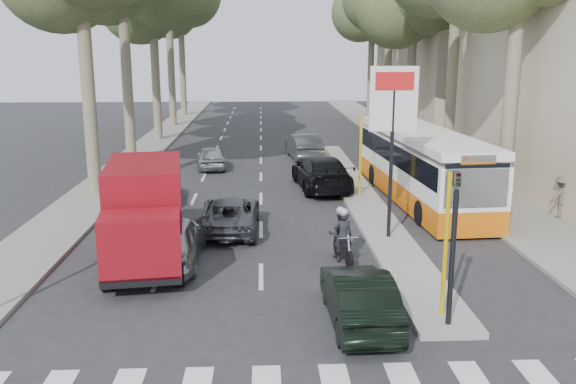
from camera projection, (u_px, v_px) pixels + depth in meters
name	position (u px, v px, depth m)	size (l,w,h in m)	color
ground	(298.00, 305.00, 14.87)	(120.00, 120.00, 0.00)	#28282B
sidewalk_right	(407.00, 145.00, 39.54)	(3.20, 70.00, 0.12)	gray
median_left	(157.00, 140.00, 41.75)	(2.40, 64.00, 0.12)	gray
traffic_island	(359.00, 196.00, 25.69)	(1.50, 26.00, 0.16)	gray
building_far	(473.00, 24.00, 46.77)	(11.00, 20.00, 16.00)	#B7A88E
billboard	(393.00, 128.00, 19.02)	(1.50, 12.10, 5.60)	yellow
traffic_light_island	(455.00, 223.00, 12.98)	(0.16, 0.41, 3.60)	black
tree_r_e	(374.00, 0.00, 53.85)	(7.40, 7.20, 14.10)	#6B604C
silver_hatchback	(171.00, 240.00, 17.61)	(1.71, 4.25, 1.45)	#A1A5A9
dark_hatchback	(359.00, 297.00, 13.81)	(1.33, 3.82, 1.26)	black
queue_car_a	(229.00, 214.00, 20.85)	(1.97, 4.27, 1.19)	#484A50
queue_car_b	(321.00, 173.00, 27.09)	(2.10, 5.17, 1.50)	black
queue_car_c	(211.00, 157.00, 31.86)	(1.40, 3.48, 1.19)	#A0A2A8
queue_car_d	(304.00, 146.00, 34.70)	(1.52, 4.35, 1.43)	#484A4F
queue_car_e	(156.00, 188.00, 24.75)	(1.63, 4.01, 1.16)	black
red_truck	(145.00, 212.00, 17.50)	(2.72, 5.65, 2.90)	black
city_bus	(421.00, 164.00, 24.87)	(3.13, 11.24, 2.93)	orange
motorcycle	(342.00, 236.00, 17.88)	(0.78, 1.94, 1.65)	black
pedestrian_far	(561.00, 197.00, 22.07)	(0.99, 0.44, 1.54)	brown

